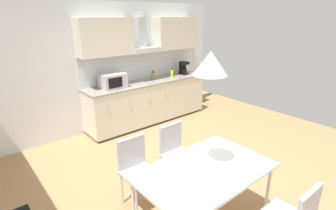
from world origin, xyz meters
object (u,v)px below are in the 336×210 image
bottle_brown (153,76)px  pendant_lamp (210,63)px  chair_far_left (136,165)px  microwave (113,81)px  chair_far_right (175,149)px  bottle_yellow (172,73)px  coffee_maker (183,68)px  dining_table (205,173)px

bottle_brown → pendant_lamp: pendant_lamp is taller
chair_far_left → pendant_lamp: size_ratio=2.72×
microwave → chair_far_right: (-0.22, -2.08, -0.54)m
bottle_yellow → coffee_maker: bearing=9.7°
chair_far_left → bottle_brown: bearing=48.7°
chair_far_right → pendant_lamp: pendant_lamp is taller
dining_table → chair_far_right: (0.32, 0.83, -0.18)m
bottle_yellow → bottle_brown: bearing=169.7°
chair_far_right → pendant_lamp: (-0.32, -0.83, 1.34)m
chair_far_right → pendant_lamp: size_ratio=2.72×
bottle_yellow → chair_far_left: bottle_yellow is taller
coffee_maker → bottle_brown: bearing=179.1°
coffee_maker → bottle_yellow: bearing=-170.3°
bottle_yellow → dining_table: bottle_yellow is taller
bottle_yellow → chair_far_left: (-2.34, -2.03, -0.49)m
microwave → chair_far_left: bearing=-112.5°
chair_far_left → chair_far_right: 0.64m
coffee_maker → bottle_brown: 0.90m
bottle_yellow → pendant_lamp: (-2.02, -2.87, 0.85)m
coffee_maker → chair_far_left: bearing=-142.6°
bottle_brown → dining_table: 3.34m
bottle_yellow → bottle_brown: bottle_yellow is taller
bottle_yellow → pendant_lamp: 3.61m
coffee_maker → pendant_lamp: pendant_lamp is taller
bottle_brown → dining_table: bottle_brown is taller
dining_table → chair_far_left: bearing=111.1°
bottle_brown → chair_far_left: size_ratio=0.22×
bottle_yellow → pendant_lamp: bearing=-125.1°
chair_far_left → chair_far_right: (0.64, 0.00, 0.00)m
microwave → pendant_lamp: bearing=-100.5°
bottle_yellow → chair_far_right: (-1.69, -2.03, -0.49)m
coffee_maker → bottle_yellow: 0.43m
bottle_brown → dining_table: bearing=-117.5°
pendant_lamp → coffee_maker: bearing=50.3°
bottle_yellow → dining_table: 3.52m
microwave → bottle_yellow: microwave is taller
chair_far_right → pendant_lamp: bearing=-111.1°
chair_far_right → bottle_yellow: bearing=50.2°
coffee_maker → pendant_lamp: bearing=-129.7°
chair_far_left → chair_far_right: size_ratio=1.00×
bottle_yellow → bottle_brown: size_ratio=1.08×
bottle_brown → coffee_maker: bearing=-0.9°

